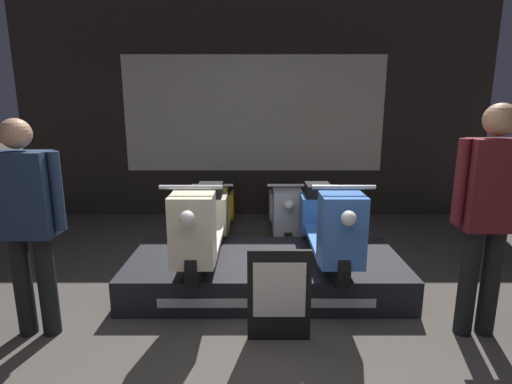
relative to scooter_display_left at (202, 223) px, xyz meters
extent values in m
plane|color=#423D38|center=(0.45, -1.15, -0.64)|extent=(30.00, 30.00, 0.00)
cube|color=#28231E|center=(0.45, 2.60, 0.96)|extent=(7.03, 0.08, 3.20)
cube|color=beige|center=(0.45, 2.55, 0.91)|extent=(3.87, 0.01, 1.70)
cube|color=black|center=(0.57, 0.00, -0.48)|extent=(2.52, 1.13, 0.31)
cube|color=silver|center=(0.57, -0.57, -0.50)|extent=(1.77, 0.01, 0.08)
cylinder|color=black|center=(0.00, -0.62, -0.16)|extent=(0.09, 0.33, 0.33)
cylinder|color=black|center=(0.00, 0.63, -0.16)|extent=(0.09, 0.33, 0.33)
cube|color=beige|center=(0.00, 0.00, -0.17)|extent=(0.31, 1.15, 0.05)
cube|color=beige|center=(0.00, -0.60, 0.13)|extent=(0.33, 0.30, 0.55)
cube|color=beige|center=(0.00, 0.60, -0.08)|extent=(0.35, 0.35, 0.38)
cube|color=black|center=(0.00, 0.59, 0.18)|extent=(0.25, 0.31, 0.13)
cylinder|color=silver|center=(0.00, -0.61, 0.47)|extent=(0.47, 0.03, 0.03)
sphere|color=white|center=(0.00, -0.80, 0.29)|extent=(0.11, 0.11, 0.11)
cylinder|color=black|center=(1.14, -0.62, -0.16)|extent=(0.09, 0.33, 0.33)
cylinder|color=black|center=(1.14, 0.63, -0.16)|extent=(0.09, 0.33, 0.33)
cube|color=#386BBC|center=(1.14, 0.00, -0.17)|extent=(0.31, 1.15, 0.05)
cube|color=#386BBC|center=(1.14, -0.60, 0.13)|extent=(0.33, 0.30, 0.55)
cube|color=#386BBC|center=(1.14, 0.60, -0.08)|extent=(0.35, 0.35, 0.38)
cube|color=black|center=(1.14, 0.59, 0.18)|extent=(0.25, 0.31, 0.13)
cylinder|color=silver|center=(1.14, -0.61, 0.47)|extent=(0.47, 0.03, 0.03)
sphere|color=white|center=(1.14, -0.80, 0.29)|extent=(0.11, 0.11, 0.11)
cylinder|color=black|center=(-0.02, 0.95, -0.47)|extent=(0.09, 0.33, 0.33)
cylinder|color=black|center=(-0.02, 2.20, -0.47)|extent=(0.09, 0.33, 0.33)
cube|color=yellow|center=(-0.02, 1.57, -0.48)|extent=(0.31, 1.15, 0.05)
cube|color=yellow|center=(-0.02, 0.97, -0.18)|extent=(0.33, 0.30, 0.55)
cube|color=yellow|center=(-0.02, 2.17, -0.39)|extent=(0.35, 0.35, 0.38)
cube|color=black|center=(-0.02, 2.16, -0.13)|extent=(0.25, 0.31, 0.13)
cylinder|color=silver|center=(-0.02, 0.96, 0.16)|extent=(0.47, 0.03, 0.03)
sphere|color=white|center=(-0.02, 0.77, -0.02)|extent=(0.11, 0.11, 0.11)
cylinder|color=black|center=(0.85, 0.95, -0.47)|extent=(0.09, 0.33, 0.33)
cylinder|color=black|center=(0.85, 2.20, -0.47)|extent=(0.09, 0.33, 0.33)
cube|color=#BCBCC1|center=(0.85, 1.57, -0.48)|extent=(0.31, 1.15, 0.05)
cube|color=#BCBCC1|center=(0.85, 0.97, -0.18)|extent=(0.33, 0.30, 0.55)
cube|color=#BCBCC1|center=(0.85, 2.17, -0.39)|extent=(0.35, 0.35, 0.38)
cube|color=black|center=(0.85, 2.16, -0.13)|extent=(0.25, 0.31, 0.13)
cylinder|color=silver|center=(0.85, 0.96, 0.16)|extent=(0.47, 0.03, 0.03)
sphere|color=white|center=(0.85, 0.77, -0.02)|extent=(0.11, 0.11, 0.11)
cylinder|color=black|center=(-1.25, -0.76, -0.25)|extent=(0.13, 0.13, 0.78)
cylinder|color=black|center=(-1.07, -0.76, -0.25)|extent=(0.13, 0.13, 0.78)
cube|color=#1E2D47|center=(-1.16, -0.76, 0.45)|extent=(0.40, 0.22, 0.61)
cylinder|color=#1E2D47|center=(-0.92, -0.76, 0.47)|extent=(0.08, 0.08, 0.57)
sphere|color=#A87A5B|center=(-1.16, -0.76, 0.87)|extent=(0.21, 0.21, 0.21)
cylinder|color=black|center=(2.06, -0.76, -0.23)|extent=(0.13, 0.13, 0.83)
cylinder|color=black|center=(2.22, -0.76, -0.23)|extent=(0.13, 0.13, 0.83)
cube|color=#5B191E|center=(2.14, -0.76, 0.51)|extent=(0.37, 0.21, 0.65)
cylinder|color=#5B191E|center=(1.92, -0.76, 0.54)|extent=(0.08, 0.08, 0.60)
sphere|color=#A87A5B|center=(2.14, -0.76, 0.97)|extent=(0.22, 0.22, 0.22)
cube|color=black|center=(0.65, -0.84, -0.29)|extent=(0.46, 0.04, 0.70)
cube|color=white|center=(0.65, -0.86, -0.23)|extent=(0.38, 0.01, 0.42)
camera|label=1|loc=(0.48, -3.50, 1.08)|focal=28.00mm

